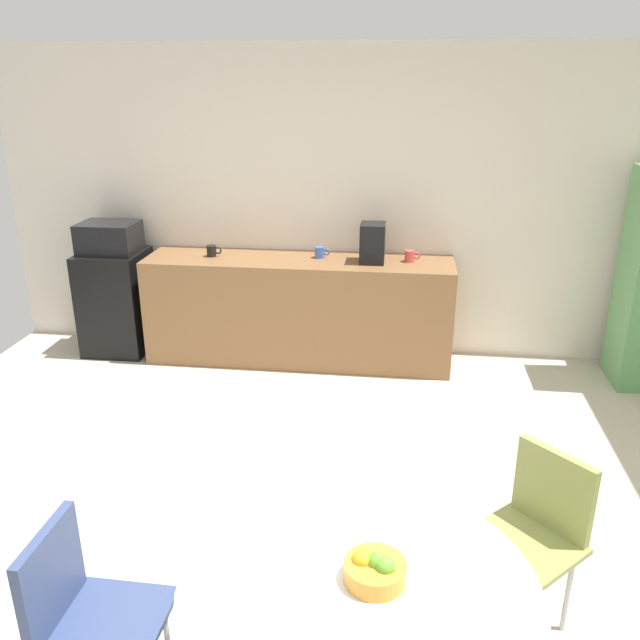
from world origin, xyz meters
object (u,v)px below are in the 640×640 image
at_px(chair_olive, 538,520).
at_px(coffee_maker, 373,243).
at_px(mini_fridge, 117,302).
at_px(mug_white, 320,252).
at_px(microwave, 109,238).
at_px(round_table, 358,612).
at_px(chair_navy, 79,604).
at_px(mug_green, 212,251).
at_px(fruit_bowl, 375,569).
at_px(mug_red, 410,256).

height_order(chair_olive, coffee_maker, coffee_maker).
bearing_deg(mini_fridge, mug_white, 2.24).
relative_size(microwave, round_table, 0.39).
bearing_deg(chair_navy, mini_fridge, 111.66).
bearing_deg(chair_navy, mug_green, 97.76).
xyz_separation_m(chair_navy, fruit_bowl, (1.08, 0.01, 0.27)).
bearing_deg(fruit_bowl, round_table, -152.02).
height_order(microwave, chair_olive, microwave).
xyz_separation_m(microwave, mug_red, (2.57, 0.04, -0.09)).
xyz_separation_m(microwave, chair_olive, (3.14, -2.75, -0.51)).
relative_size(chair_olive, mug_white, 6.43).
distance_m(mug_white, coffee_maker, 0.46).
relative_size(mini_fridge, fruit_bowl, 4.26).
height_order(microwave, fruit_bowl, microwave).
distance_m(mug_white, mug_green, 0.92).
height_order(mini_fridge, mug_white, mug_white).
relative_size(chair_olive, coffee_maker, 2.59).
height_order(mug_white, coffee_maker, coffee_maker).
bearing_deg(chair_olive, mug_red, 101.53).
bearing_deg(round_table, chair_olive, 44.47).
distance_m(mug_green, coffee_maker, 1.36).
relative_size(microwave, mug_white, 3.72).
bearing_deg(round_table, fruit_bowl, 27.98).
bearing_deg(coffee_maker, mini_fridge, 180.00).
bearing_deg(fruit_bowl, mug_green, 114.25).
relative_size(microwave, mug_green, 3.72).
bearing_deg(mini_fridge, round_table, -55.31).
distance_m(round_table, chair_olive, 1.03).
distance_m(chair_olive, mug_white, 3.14).
distance_m(chair_navy, mug_green, 3.51).
xyz_separation_m(chair_navy, mug_white, (0.44, 3.53, 0.43)).
height_order(mug_white, mug_red, same).
bearing_deg(mug_white, microwave, -177.76).
distance_m(chair_olive, fruit_bowl, 1.01).
bearing_deg(microwave, mug_green, 0.02).
height_order(mug_white, mug_green, same).
relative_size(round_table, coffee_maker, 3.82).
xyz_separation_m(microwave, coffee_maker, (2.26, 0.00, 0.02)).
relative_size(mug_green, coffee_maker, 0.40).
bearing_deg(chair_olive, mug_white, 115.08).
bearing_deg(chair_olive, chair_navy, -158.12).
relative_size(mini_fridge, mug_green, 7.02).
relative_size(mini_fridge, chair_olive, 1.09).
bearing_deg(mini_fridge, mug_green, 0.02).
relative_size(microwave, chair_olive, 0.58).
distance_m(round_table, mug_red, 3.53).
xyz_separation_m(fruit_bowl, mug_green, (-1.55, 3.44, 0.16)).
height_order(microwave, mug_white, microwave).
xyz_separation_m(round_table, mug_green, (-1.50, 3.47, 0.32)).
xyz_separation_m(fruit_bowl, mug_red, (0.11, 3.48, 0.16)).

